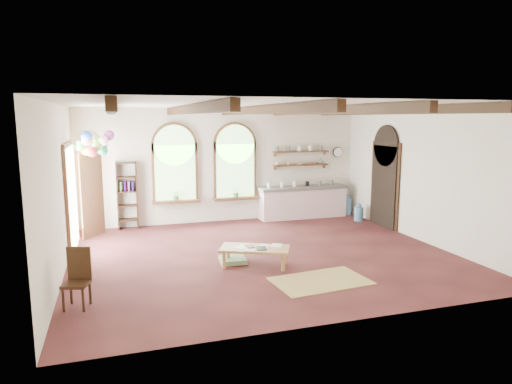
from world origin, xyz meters
name	(u,v)px	position (x,y,z in m)	size (l,w,h in m)	color
floor	(263,255)	(0.00, 0.00, 0.00)	(8.00, 8.00, 0.00)	maroon
ceiling_beams	(263,110)	(0.00, 0.00, 3.10)	(6.20, 6.80, 0.18)	#361F11
window_left	(175,166)	(-1.40, 3.43, 1.63)	(1.30, 0.28, 2.20)	brown
window_right	(235,164)	(0.30, 3.43, 1.63)	(1.30, 0.28, 2.20)	brown
left_doorway	(71,198)	(-3.95, 1.80, 1.15)	(0.10, 1.90, 2.50)	brown
right_doorway	(384,187)	(3.95, 1.50, 1.10)	(0.10, 1.30, 2.40)	black
kitchen_counter	(302,202)	(2.30, 3.20, 0.48)	(2.68, 0.62, 0.94)	silver
wall_shelf_lower	(301,165)	(2.30, 3.38, 1.55)	(1.70, 0.24, 0.04)	brown
wall_shelf_upper	(301,152)	(2.30, 3.38, 1.95)	(1.70, 0.24, 0.04)	brown
wall_clock	(338,152)	(3.55, 3.45, 1.90)	(0.32, 0.32, 0.04)	black
bookshelf	(127,195)	(-2.70, 3.32, 0.90)	(0.53, 0.32, 1.80)	#361F11
coffee_table	(255,250)	(-0.40, -0.70, 0.34)	(1.50, 1.13, 0.39)	tan
side_chair	(77,291)	(-3.64, -1.78, 0.27)	(0.47, 0.47, 0.94)	#361F11
floor_mat	(321,281)	(0.49, -1.88, 0.01)	(1.71, 1.05, 0.02)	#D7BF6B
floor_cushion	(233,260)	(-0.75, -0.30, 0.05)	(0.52, 0.52, 0.09)	#79A26F
water_jug_a	(346,205)	(3.75, 3.20, 0.28)	(0.33, 0.33, 0.64)	#558DB6
water_jug_b	(359,213)	(3.67, 2.30, 0.22)	(0.27, 0.27, 0.52)	#558DB6
balloon_cluster	(95,143)	(-3.40, 2.30, 2.35)	(0.92, 0.92, 1.15)	white
table_book	(246,247)	(-0.57, -0.64, 0.40)	(0.16, 0.23, 0.02)	olive
tablet	(261,248)	(-0.30, -0.81, 0.39)	(0.19, 0.28, 0.01)	black
potted_plant_left	(176,195)	(-1.40, 3.32, 0.85)	(0.27, 0.23, 0.30)	#598C4C
potted_plant_right	(236,192)	(0.30, 3.32, 0.85)	(0.27, 0.23, 0.30)	#598C4C
shelf_cup_a	(277,164)	(1.55, 3.38, 1.62)	(0.12, 0.10, 0.10)	white
shelf_cup_b	(288,163)	(1.90, 3.38, 1.62)	(0.10, 0.10, 0.09)	beige
shelf_bowl_a	(299,164)	(2.25, 3.38, 1.60)	(0.22, 0.22, 0.05)	beige
shelf_bowl_b	(310,163)	(2.60, 3.38, 1.60)	(0.20, 0.20, 0.06)	#8C664C
shelf_vase	(321,161)	(2.95, 3.38, 1.67)	(0.18, 0.18, 0.19)	slate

